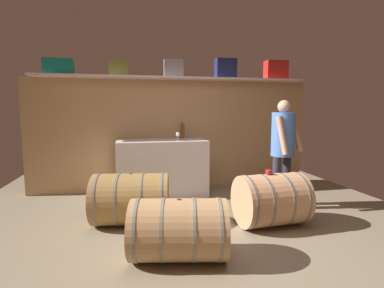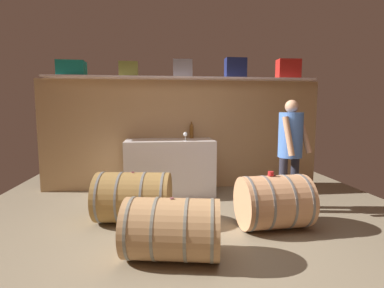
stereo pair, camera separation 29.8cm
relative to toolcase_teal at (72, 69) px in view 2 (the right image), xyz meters
The scene contains 16 objects.
ground_plane 3.30m from the toolcase_teal, 43.66° to the right, with size 6.17×8.30×0.02m, color #81745B.
back_wall_panel 2.16m from the toolcase_teal, ahead, with size 4.97×0.10×1.93m, color tan.
high_shelf_board 1.85m from the toolcase_teal, ahead, with size 4.57×0.40×0.03m, color silver.
toolcase_teal is the anchor object (origin of this frame).
toolcase_olive 0.91m from the toolcase_teal, ahead, with size 0.31×0.22×0.24m, color olive.
toolcase_grey 1.82m from the toolcase_teal, ahead, with size 0.32×0.19×0.30m, color gray.
toolcase_navy 2.74m from the toolcase_teal, ahead, with size 0.36×0.20×0.34m, color navy.
toolcase_red 3.70m from the toolcase_teal, ahead, with size 0.39×0.22×0.34m, color red.
work_cabinet 2.28m from the toolcase_teal, ahead, with size 1.46×0.66×0.92m, color white.
wine_bottle_amber 2.23m from the toolcase_teal, ahead, with size 0.07×0.07×0.29m.
wine_glass 2.15m from the toolcase_teal, 12.50° to the right, with size 0.07×0.07×0.14m.
wine_barrel_near 3.74m from the toolcase_teal, 33.71° to the right, with size 0.84×0.68×0.65m.
wine_barrel_far 2.52m from the toolcase_teal, 53.70° to the right, with size 1.00×0.76×0.65m.
wine_barrel_flank 3.37m from the toolcase_teal, 58.23° to the right, with size 0.99×0.74×0.60m.
tasting_cup 3.56m from the toolcase_teal, 34.17° to the right, with size 0.07×0.07×0.05m, color red.
winemaker_pouring 3.63m from the toolcase_teal, 20.90° to the right, with size 0.51×0.45×1.55m.
Camera 2 is at (-0.46, -2.69, 1.41)m, focal length 27.46 mm.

